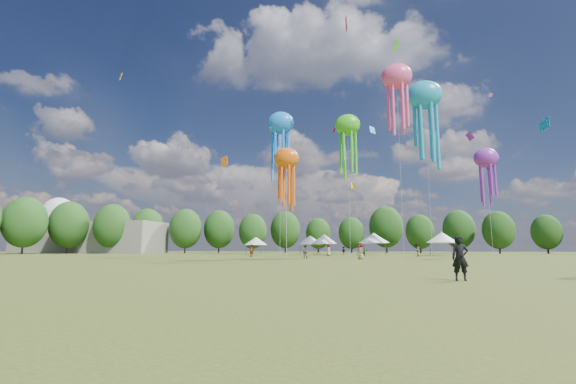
# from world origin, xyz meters

# --- Properties ---
(ground) EXTENTS (300.00, 300.00, 0.00)m
(ground) POSITION_xyz_m (0.00, 0.00, 0.00)
(ground) COLOR #384416
(ground) RESTS_ON ground
(observer_main) EXTENTS (0.63, 0.43, 1.69)m
(observer_main) POSITION_xyz_m (6.78, -1.06, 0.84)
(observer_main) COLOR black
(observer_main) RESTS_ON ground
(spectator_near) EXTENTS (0.90, 0.76, 1.62)m
(spectator_near) POSITION_xyz_m (-5.35, 30.34, 0.81)
(spectator_near) COLOR gray
(spectator_near) RESTS_ON ground
(spectators_far) EXTENTS (26.23, 30.16, 1.91)m
(spectators_far) POSITION_xyz_m (-1.67, 44.81, 0.88)
(spectators_far) COLOR gray
(spectators_far) RESTS_ON ground
(festival_tents) EXTENTS (39.82, 8.06, 4.11)m
(festival_tents) POSITION_xyz_m (-2.28, 57.42, 2.99)
(festival_tents) COLOR #47474C
(festival_tents) RESTS_ON ground
(show_kites) EXTENTS (34.65, 30.40, 30.66)m
(show_kites) POSITION_xyz_m (4.21, 45.06, 21.80)
(show_kites) COLOR #41C921
(show_kites) RESTS_ON ground
(small_kites) EXTENTS (64.70, 65.15, 46.41)m
(small_kites) POSITION_xyz_m (1.03, 43.06, 31.53)
(small_kites) COLOR #41C921
(small_kites) RESTS_ON ground
(treeline) EXTENTS (201.57, 95.24, 13.43)m
(treeline) POSITION_xyz_m (-3.87, 62.51, 6.54)
(treeline) COLOR #38281C
(treeline) RESTS_ON ground
(hangar) EXTENTS (40.00, 12.00, 8.00)m
(hangar) POSITION_xyz_m (-72.00, 72.00, 4.00)
(hangar) COLOR gray
(hangar) RESTS_ON ground
(radome) EXTENTS (9.00, 9.00, 16.00)m
(radome) POSITION_xyz_m (-88.00, 78.00, 9.99)
(radome) COLOR white
(radome) RESTS_ON ground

